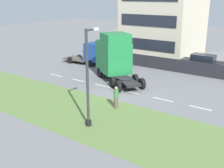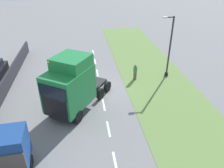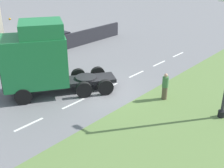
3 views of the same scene
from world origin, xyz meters
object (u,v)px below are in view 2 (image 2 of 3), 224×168
Objects in this scene: lorry_cab at (71,86)px; flatbed_truck at (8,157)px; pedestrian at (135,72)px; lamp_post at (169,51)px.

flatbed_truck is at bearing 93.02° from lorry_cab.
lamp_post is at bearing -175.88° from pedestrian.
lamp_post reaches higher than flatbed_truck.
lorry_cab is 1.10× the size of lamp_post.
pedestrian is at bearing 4.12° from lamp_post.
flatbed_truck reaches higher than pedestrian.
lamp_post is at bearing 35.91° from flatbed_truck.
lorry_cab reaches higher than pedestrian.
lamp_post is (-13.45, -10.90, 1.45)m from flatbed_truck.
lamp_post is 3.68× the size of pedestrian.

